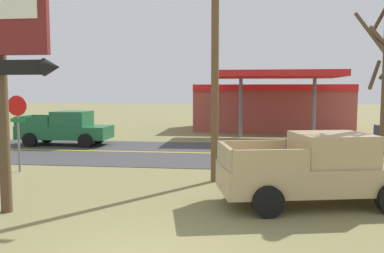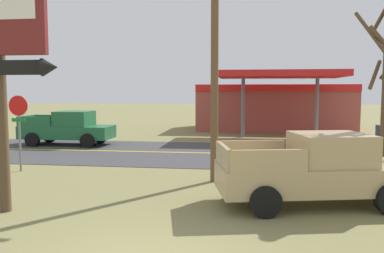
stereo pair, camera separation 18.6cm
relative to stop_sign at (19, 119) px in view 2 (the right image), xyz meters
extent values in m
cube|color=#3D3D3F|center=(6.69, 5.31, -2.02)|extent=(140.00, 8.00, 0.02)
cube|color=gold|center=(6.69, 5.31, -2.00)|extent=(126.00, 0.20, 0.01)
cylinder|color=brown|center=(2.50, -4.80, 1.36)|extent=(0.28, 0.28, 6.77)
cone|color=black|center=(3.94, -4.98, 1.66)|extent=(0.40, 0.44, 0.44)
cylinder|color=slate|center=(0.00, 0.02, -0.93)|extent=(0.08, 0.08, 2.20)
cylinder|color=red|center=(0.00, -0.01, 0.52)|extent=(0.76, 0.03, 0.76)
cylinder|color=white|center=(0.00, 0.01, 0.52)|extent=(0.80, 0.01, 0.80)
cube|color=#19722D|center=(0.00, -0.01, -0.03)|extent=(0.56, 0.03, 0.14)
cylinder|color=brown|center=(7.59, -0.69, 2.33)|extent=(0.26, 0.26, 8.71)
cylinder|color=brown|center=(12.76, -0.62, 1.61)|extent=(0.63, 0.85, 0.98)
cylinder|color=brown|center=(12.47, -1.22, 2.76)|extent=(0.85, 1.42, 1.69)
cube|color=#A84C42|center=(10.88, 18.57, -0.23)|extent=(12.00, 6.00, 3.60)
cube|color=red|center=(10.88, 15.52, 1.32)|extent=(12.00, 0.12, 0.50)
cube|color=red|center=(10.88, 12.57, 2.17)|extent=(8.00, 5.00, 0.40)
cylinder|color=slate|center=(8.48, 12.57, 0.07)|extent=(0.24, 0.24, 4.20)
cylinder|color=slate|center=(13.28, 12.57, 0.07)|extent=(0.24, 0.24, 4.20)
cube|color=tan|center=(10.51, -3.13, -1.27)|extent=(5.50, 3.04, 0.72)
cube|color=tan|center=(10.95, -3.03, -0.49)|extent=(2.25, 2.17, 0.84)
cube|color=#28333D|center=(11.82, -2.84, -0.49)|extent=(0.46, 1.64, 0.71)
cube|color=tan|center=(8.82, -2.56, -0.63)|extent=(1.93, 0.54, 0.56)
cube|color=tan|center=(9.22, -4.36, -0.63)|extent=(1.93, 0.54, 0.56)
cube|color=tan|center=(8.07, -3.67, -0.63)|extent=(0.53, 1.86, 0.56)
cylinder|color=black|center=(11.87, -1.82, -1.63)|extent=(0.84, 0.45, 0.80)
cylinder|color=black|center=(8.73, -2.52, -1.63)|extent=(0.84, 0.45, 0.80)
cylinder|color=black|center=(9.15, -4.43, -1.63)|extent=(0.84, 0.45, 0.80)
cube|color=#1E6038|center=(-1.52, 7.31, -1.27)|extent=(5.20, 1.96, 0.72)
cube|color=#1E6038|center=(-1.07, 7.31, -0.49)|extent=(1.90, 1.80, 0.84)
cube|color=#28333D|center=(-0.18, 7.31, -0.49)|extent=(0.10, 1.66, 0.71)
cube|color=#1E6038|center=(-3.05, 8.23, -0.63)|extent=(1.95, 0.12, 0.56)
cube|color=#1E6038|center=(-3.05, 6.39, -0.63)|extent=(1.95, 0.12, 0.56)
cube|color=#1E6038|center=(-4.02, 7.31, -0.63)|extent=(0.12, 1.88, 0.56)
cylinder|color=black|center=(0.09, 8.29, -1.63)|extent=(0.80, 0.28, 0.80)
cylinder|color=black|center=(0.09, 6.33, -1.63)|extent=(0.80, 0.28, 0.80)
cylinder|color=black|center=(-3.14, 8.29, -1.63)|extent=(0.80, 0.28, 0.80)
cylinder|color=black|center=(-3.14, 6.33, -1.63)|extent=(0.80, 0.28, 0.80)
cylinder|color=black|center=(13.92, 2.43, -1.71)|extent=(0.64, 0.24, 0.64)
cylinder|color=black|center=(13.92, 4.19, -1.71)|extent=(0.64, 0.24, 0.64)
camera|label=1|loc=(8.46, -14.04, 1.08)|focal=36.74mm
camera|label=2|loc=(8.64, -14.02, 1.08)|focal=36.74mm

